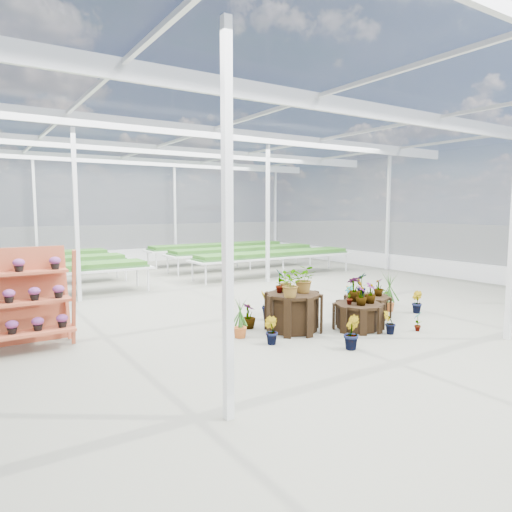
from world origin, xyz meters
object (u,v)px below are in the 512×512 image
shelf_rack (22,300)px  plinth_mid (358,316)px  plinth_low (367,306)px  plinth_tall (293,312)px

shelf_rack → plinth_mid: bearing=-21.0°
plinth_mid → plinth_low: size_ratio=0.98×
plinth_tall → plinth_mid: (1.20, -0.60, -0.12)m
plinth_low → shelf_rack: size_ratio=0.58×
plinth_tall → plinth_mid: size_ratio=1.12×
plinth_tall → plinth_mid: bearing=-26.6°
plinth_mid → shelf_rack: (-5.87, 2.20, 0.62)m
plinth_tall → plinth_low: (2.20, 0.10, -0.15)m
plinth_tall → plinth_low: size_ratio=1.10×
plinth_tall → plinth_mid: plinth_tall is taller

